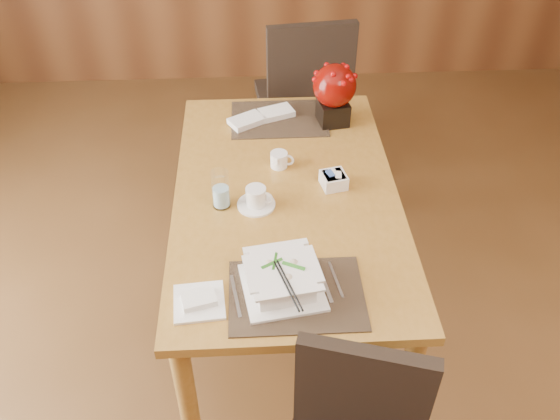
{
  "coord_description": "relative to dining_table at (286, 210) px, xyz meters",
  "views": [
    {
      "loc": [
        -0.13,
        -1.26,
        2.25
      ],
      "look_at": [
        -0.04,
        0.35,
        0.87
      ],
      "focal_mm": 38.0,
      "sensor_mm": 36.0,
      "label": 1
    }
  ],
  "objects": [
    {
      "name": "placemat_near",
      "position": [
        0.0,
        -0.55,
        0.1
      ],
      "size": [
        0.45,
        0.33,
        0.01
      ],
      "primitive_type": "cube",
      "color": "black",
      "rests_on": "dining_table"
    },
    {
      "name": "napkins_far",
      "position": [
        -0.07,
        0.55,
        0.12
      ],
      "size": [
        0.33,
        0.23,
        0.03
      ],
      "primitive_type": null,
      "rotation": [
        0.0,
        0.0,
        0.44
      ],
      "color": "white",
      "rests_on": "dining_table"
    },
    {
      "name": "dining_table",
      "position": [
        0.0,
        0.0,
        0.0
      ],
      "size": [
        0.9,
        1.5,
        0.75
      ],
      "color": "#AC792F",
      "rests_on": "ground"
    },
    {
      "name": "far_chair",
      "position": [
        0.17,
        1.08,
        -0.07
      ],
      "size": [
        0.54,
        0.54,
        1.04
      ],
      "rotation": [
        0.0,
        0.0,
        3.26
      ],
      "color": "black",
      "rests_on": "ground"
    },
    {
      "name": "berry_decor",
      "position": [
        0.25,
        0.51,
        0.26
      ],
      "size": [
        0.2,
        0.2,
        0.29
      ],
      "rotation": [
        0.0,
        0.0,
        0.17
      ],
      "color": "black",
      "rests_on": "dining_table"
    },
    {
      "name": "creamer_jug",
      "position": [
        -0.02,
        0.18,
        0.13
      ],
      "size": [
        0.11,
        0.11,
        0.07
      ],
      "primitive_type": null,
      "rotation": [
        0.0,
        0.0,
        -0.24
      ],
      "color": "white",
      "rests_on": "dining_table"
    },
    {
      "name": "bread_plate",
      "position": [
        -0.32,
        -0.57,
        0.1
      ],
      "size": [
        0.18,
        0.18,
        0.01
      ],
      "primitive_type": "cube",
      "rotation": [
        0.0,
        0.0,
        0.08
      ],
      "color": "white",
      "rests_on": "dining_table"
    },
    {
      "name": "coffee_cup",
      "position": [
        -0.12,
        -0.08,
        0.13
      ],
      "size": [
        0.15,
        0.15,
        0.09
      ],
      "rotation": [
        0.0,
        0.0,
        -0.38
      ],
      "color": "white",
      "rests_on": "dining_table"
    },
    {
      "name": "placemat_far",
      "position": [
        0.0,
        0.55,
        0.1
      ],
      "size": [
        0.45,
        0.33,
        0.01
      ],
      "primitive_type": "cube",
      "color": "black",
      "rests_on": "dining_table"
    },
    {
      "name": "sugar_caddy",
      "position": [
        0.19,
        0.03,
        0.13
      ],
      "size": [
        0.11,
        0.11,
        0.06
      ],
      "primitive_type": "cube",
      "rotation": [
        0.0,
        0.0,
        0.22
      ],
      "color": "white",
      "rests_on": "dining_table"
    },
    {
      "name": "water_glass",
      "position": [
        -0.26,
        -0.07,
        0.18
      ],
      "size": [
        0.09,
        0.09,
        0.16
      ],
      "primitive_type": "cylinder",
      "rotation": [
        0.0,
        0.0,
        0.36
      ],
      "color": "white",
      "rests_on": "dining_table"
    },
    {
      "name": "soup_setting",
      "position": [
        -0.05,
        -0.52,
        0.15
      ],
      "size": [
        0.3,
        0.3,
        0.11
      ],
      "rotation": [
        0.0,
        0.0,
        0.16
      ],
      "color": "white",
      "rests_on": "dining_table"
    }
  ]
}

